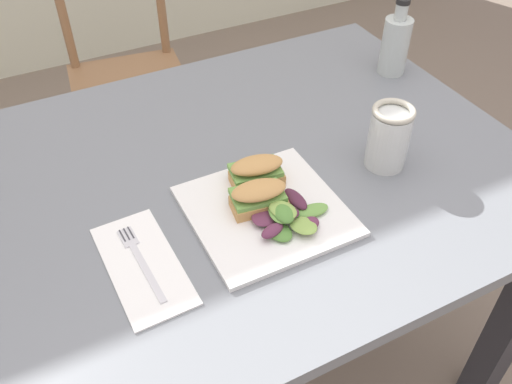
% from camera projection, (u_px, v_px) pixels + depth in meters
% --- Properties ---
extents(dining_table, '(1.27, 0.90, 0.74)m').
position_uv_depth(dining_table, '(227.00, 217.00, 1.18)').
color(dining_table, slate).
rests_on(dining_table, ground).
extents(chair_wooden_far, '(0.45, 0.45, 0.87)m').
position_uv_depth(chair_wooden_far, '(128.00, 77.00, 1.95)').
color(chair_wooden_far, '#8E6642').
rests_on(chair_wooden_far, ground).
extents(plate_lunch, '(0.28, 0.28, 0.01)m').
position_uv_depth(plate_lunch, '(266.00, 211.00, 1.01)').
color(plate_lunch, white).
rests_on(plate_lunch, dining_table).
extents(sandwich_half_front, '(0.11, 0.08, 0.06)m').
position_uv_depth(sandwich_half_front, '(259.00, 196.00, 0.99)').
color(sandwich_half_front, tan).
rests_on(sandwich_half_front, plate_lunch).
extents(sandwich_half_back, '(0.11, 0.08, 0.06)m').
position_uv_depth(sandwich_half_back, '(258.00, 170.00, 1.05)').
color(sandwich_half_back, tan).
rests_on(sandwich_half_back, plate_lunch).
extents(salad_mixed_greens, '(0.15, 0.14, 0.04)m').
position_uv_depth(salad_mixed_greens, '(285.00, 215.00, 0.98)').
color(salad_mixed_greens, '#518438').
rests_on(salad_mixed_greens, plate_lunch).
extents(napkin_folded, '(0.12, 0.25, 0.00)m').
position_uv_depth(napkin_folded, '(143.00, 265.00, 0.92)').
color(napkin_folded, white).
rests_on(napkin_folded, dining_table).
extents(fork_on_napkin, '(0.03, 0.19, 0.00)m').
position_uv_depth(fork_on_napkin, '(139.00, 257.00, 0.93)').
color(fork_on_napkin, silver).
rests_on(fork_on_napkin, napkin_folded).
extents(bottle_cold_brew, '(0.07, 0.07, 0.19)m').
position_uv_depth(bottle_cold_brew, '(395.00, 48.00, 1.35)').
color(bottle_cold_brew, black).
rests_on(bottle_cold_brew, dining_table).
extents(mason_jar_iced_tea, '(0.08, 0.08, 0.14)m').
position_uv_depth(mason_jar_iced_tea, '(388.00, 140.00, 1.08)').
color(mason_jar_iced_tea, '#C67528').
rests_on(mason_jar_iced_tea, dining_table).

